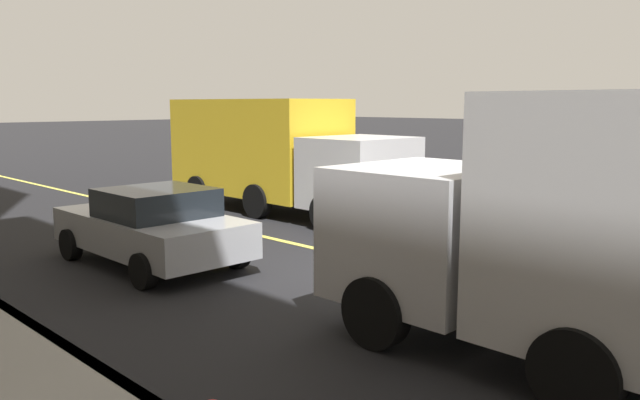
{
  "coord_description": "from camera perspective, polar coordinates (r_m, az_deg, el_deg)",
  "views": [
    {
      "loc": [
        -7.21,
        8.96,
        2.97
      ],
      "look_at": [
        0.6,
        1.22,
        1.3
      ],
      "focal_mm": 35.66,
      "sensor_mm": 36.0,
      "label": 1
    }
  ],
  "objects": [
    {
      "name": "lane_stripe_center",
      "position": [
        11.88,
        6.28,
        -5.88
      ],
      "size": [
        80.0,
        0.16,
        0.01
      ],
      "primitive_type": "cube",
      "color": "#D8CC4C",
      "rests_on": "ground"
    },
    {
      "name": "truck_yellow",
      "position": [
        17.67,
        -3.91,
        4.29
      ],
      "size": [
        7.65,
        2.55,
        3.1
      ],
      "color": "silver",
      "rests_on": "ground"
    },
    {
      "name": "traffic_light_mast",
      "position": [
        11.66,
        -23.39,
        14.69
      ],
      "size": [
        0.28,
        4.81,
        6.31
      ],
      "color": "#1E3823",
      "rests_on": "ground"
    },
    {
      "name": "curb_edge",
      "position": [
        8.3,
        -21.88,
        -12.45
      ],
      "size": [
        80.0,
        0.16,
        0.15
      ],
      "primitive_type": "cube",
      "color": "slate",
      "rests_on": "ground"
    },
    {
      "name": "ground",
      "position": [
        11.88,
        6.28,
        -5.9
      ],
      "size": [
        200.0,
        200.0,
        0.0
      ],
      "primitive_type": "plane",
      "color": "black"
    },
    {
      "name": "car_silver",
      "position": [
        12.19,
        -14.82,
        -2.25
      ],
      "size": [
        4.17,
        2.1,
        1.45
      ],
      "color": "#A8AAB2",
      "rests_on": "ground"
    }
  ]
}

